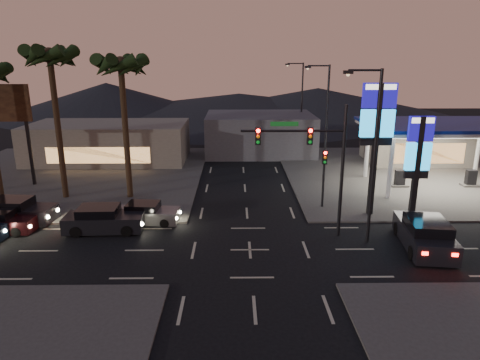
{
  "coord_description": "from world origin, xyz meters",
  "views": [
    {
      "loc": [
        -0.84,
        -22.29,
        10.55
      ],
      "look_at": [
        -0.51,
        4.0,
        3.0
      ],
      "focal_mm": 32.0,
      "sensor_mm": 36.0,
      "label": 1
    }
  ],
  "objects_px": {
    "pylon_sign_tall": "(377,123)",
    "traffic_signal_mast": "(314,153)",
    "pylon_sign_short": "(418,153)",
    "gas_station": "(442,128)",
    "car_lane_a_mid": "(0,222)",
    "car_lane_a_front": "(103,220)",
    "car_lane_b_front": "(147,214)",
    "suv_station": "(425,234)",
    "car_lane_b_mid": "(16,211)"
  },
  "relations": [
    {
      "from": "car_lane_a_front",
      "to": "car_lane_a_mid",
      "type": "relative_size",
      "value": 1.15
    },
    {
      "from": "pylon_sign_short",
      "to": "car_lane_a_front",
      "type": "bearing_deg",
      "value": -175.47
    },
    {
      "from": "pylon_sign_tall",
      "to": "car_lane_b_mid",
      "type": "xyz_separation_m",
      "value": [
        -23.84,
        -1.04,
        -5.64
      ]
    },
    {
      "from": "car_lane_a_mid",
      "to": "suv_station",
      "type": "distance_m",
      "value": 25.69
    },
    {
      "from": "car_lane_a_mid",
      "to": "car_lane_b_front",
      "type": "distance_m",
      "value": 8.99
    },
    {
      "from": "pylon_sign_short",
      "to": "car_lane_b_mid",
      "type": "relative_size",
      "value": 1.37
    },
    {
      "from": "pylon_sign_tall",
      "to": "pylon_sign_short",
      "type": "relative_size",
      "value": 1.29
    },
    {
      "from": "car_lane_a_front",
      "to": "car_lane_b_front",
      "type": "relative_size",
      "value": 1.17
    },
    {
      "from": "traffic_signal_mast",
      "to": "car_lane_a_front",
      "type": "bearing_deg",
      "value": 175.91
    },
    {
      "from": "pylon_sign_tall",
      "to": "car_lane_b_front",
      "type": "relative_size",
      "value": 2.09
    },
    {
      "from": "gas_station",
      "to": "car_lane_a_mid",
      "type": "bearing_deg",
      "value": -163.92
    },
    {
      "from": "suv_station",
      "to": "pylon_sign_short",
      "type": "bearing_deg",
      "value": 76.89
    },
    {
      "from": "car_lane_a_mid",
      "to": "traffic_signal_mast",
      "type": "bearing_deg",
      "value": -2.71
    },
    {
      "from": "pylon_sign_short",
      "to": "traffic_signal_mast",
      "type": "height_order",
      "value": "traffic_signal_mast"
    },
    {
      "from": "traffic_signal_mast",
      "to": "car_lane_b_mid",
      "type": "bearing_deg",
      "value": 172.62
    },
    {
      "from": "traffic_signal_mast",
      "to": "car_lane_b_mid",
      "type": "relative_size",
      "value": 1.56
    },
    {
      "from": "pylon_sign_short",
      "to": "pylon_sign_tall",
      "type": "bearing_deg",
      "value": 158.2
    },
    {
      "from": "suv_station",
      "to": "traffic_signal_mast",
      "type": "bearing_deg",
      "value": 163.64
    },
    {
      "from": "car_lane_b_front",
      "to": "pylon_sign_tall",
      "type": "bearing_deg",
      "value": 4.6
    },
    {
      "from": "pylon_sign_short",
      "to": "car_lane_a_mid",
      "type": "xyz_separation_m",
      "value": [
        -26.56,
        -1.6,
        -4.01
      ]
    },
    {
      "from": "gas_station",
      "to": "car_lane_b_front",
      "type": "bearing_deg",
      "value": -161.19
    },
    {
      "from": "car_lane_b_front",
      "to": "car_lane_a_mid",
      "type": "bearing_deg",
      "value": -171.2
    },
    {
      "from": "pylon_sign_short",
      "to": "car_lane_b_mid",
      "type": "height_order",
      "value": "pylon_sign_short"
    },
    {
      "from": "car_lane_a_front",
      "to": "car_lane_b_front",
      "type": "bearing_deg",
      "value": 29.36
    },
    {
      "from": "car_lane_b_mid",
      "to": "suv_station",
      "type": "height_order",
      "value": "suv_station"
    },
    {
      "from": "gas_station",
      "to": "car_lane_b_mid",
      "type": "bearing_deg",
      "value": -166.47
    },
    {
      "from": "car_lane_a_mid",
      "to": "car_lane_b_mid",
      "type": "height_order",
      "value": "car_lane_b_mid"
    },
    {
      "from": "suv_station",
      "to": "pylon_sign_tall",
      "type": "bearing_deg",
      "value": 105.57
    },
    {
      "from": "traffic_signal_mast",
      "to": "car_lane_b_front",
      "type": "bearing_deg",
      "value": 167.61
    },
    {
      "from": "car_lane_a_front",
      "to": "suv_station",
      "type": "distance_m",
      "value": 19.29
    },
    {
      "from": "gas_station",
      "to": "car_lane_a_front",
      "type": "bearing_deg",
      "value": -160.09
    },
    {
      "from": "car_lane_b_front",
      "to": "suv_station",
      "type": "bearing_deg",
      "value": -13.89
    },
    {
      "from": "car_lane_b_front",
      "to": "pylon_sign_short",
      "type": "bearing_deg",
      "value": 0.72
    },
    {
      "from": "gas_station",
      "to": "pylon_sign_short",
      "type": "xyz_separation_m",
      "value": [
        -5.0,
        -7.5,
        -0.42
      ]
    },
    {
      "from": "pylon_sign_short",
      "to": "car_lane_b_mid",
      "type": "bearing_deg",
      "value": -179.92
    },
    {
      "from": "car_lane_b_mid",
      "to": "suv_station",
      "type": "xyz_separation_m",
      "value": [
        25.32,
        -4.3,
        0.09
      ]
    },
    {
      "from": "pylon_sign_tall",
      "to": "car_lane_a_mid",
      "type": "relative_size",
      "value": 2.06
    },
    {
      "from": "traffic_signal_mast",
      "to": "car_lane_a_front",
      "type": "height_order",
      "value": "traffic_signal_mast"
    },
    {
      "from": "car_lane_b_front",
      "to": "traffic_signal_mast",
      "type": "bearing_deg",
      "value": -12.39
    },
    {
      "from": "gas_station",
      "to": "traffic_signal_mast",
      "type": "height_order",
      "value": "traffic_signal_mast"
    },
    {
      "from": "car_lane_a_front",
      "to": "gas_station",
      "type": "bearing_deg",
      "value": 19.91
    },
    {
      "from": "pylon_sign_tall",
      "to": "car_lane_a_front",
      "type": "xyz_separation_m",
      "value": [
        -17.61,
        -2.59,
        -5.64
      ]
    },
    {
      "from": "pylon_sign_short",
      "to": "traffic_signal_mast",
      "type": "bearing_deg",
      "value": -160.87
    },
    {
      "from": "traffic_signal_mast",
      "to": "car_lane_b_mid",
      "type": "xyz_separation_m",
      "value": [
        -19.09,
        2.47,
        -4.47
      ]
    },
    {
      "from": "pylon_sign_tall",
      "to": "traffic_signal_mast",
      "type": "xyz_separation_m",
      "value": [
        -4.74,
        -3.51,
        -1.17
      ]
    },
    {
      "from": "car_lane_b_front",
      "to": "car_lane_b_mid",
      "type": "height_order",
      "value": "car_lane_b_mid"
    },
    {
      "from": "car_lane_a_front",
      "to": "suv_station",
      "type": "relative_size",
      "value": 0.89
    },
    {
      "from": "traffic_signal_mast",
      "to": "car_lane_a_mid",
      "type": "distance_m",
      "value": 19.87
    },
    {
      "from": "gas_station",
      "to": "car_lane_a_front",
      "type": "relative_size",
      "value": 2.42
    },
    {
      "from": "car_lane_a_mid",
      "to": "car_lane_b_mid",
      "type": "relative_size",
      "value": 0.85
    }
  ]
}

